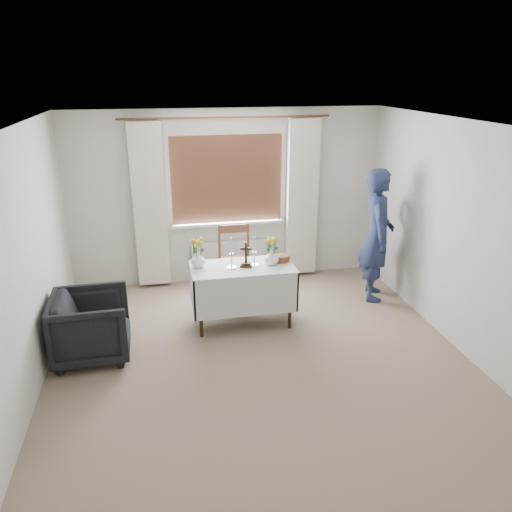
{
  "coord_description": "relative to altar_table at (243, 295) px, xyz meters",
  "views": [
    {
      "loc": [
        -0.98,
        -4.49,
        2.97
      ],
      "look_at": [
        0.09,
        0.81,
        0.96
      ],
      "focal_mm": 35.0,
      "sensor_mm": 36.0,
      "label": 1
    }
  ],
  "objects": [
    {
      "name": "ground",
      "position": [
        0.04,
        -1.01,
        -0.38
      ],
      "size": [
        5.0,
        5.0,
        0.0
      ],
      "primitive_type": "plane",
      "color": "gray",
      "rests_on": "ground"
    },
    {
      "name": "altar_table",
      "position": [
        0.0,
        0.0,
        0.0
      ],
      "size": [
        1.24,
        0.64,
        0.76
      ],
      "primitive_type": "cube",
      "color": "white",
      "rests_on": "ground"
    },
    {
      "name": "wooden_chair",
      "position": [
        0.04,
        0.75,
        0.12
      ],
      "size": [
        0.48,
        0.48,
        1.01
      ],
      "primitive_type": null,
      "rotation": [
        0.0,
        0.0,
        -0.02
      ],
      "color": "brown",
      "rests_on": "ground"
    },
    {
      "name": "armchair",
      "position": [
        -1.74,
        -0.43,
        -0.01
      ],
      "size": [
        0.83,
        0.81,
        0.74
      ],
      "primitive_type": "imported",
      "rotation": [
        0.0,
        0.0,
        1.6
      ],
      "color": "black",
      "rests_on": "ground"
    },
    {
      "name": "person",
      "position": [
        1.91,
        0.43,
        0.52
      ],
      "size": [
        0.61,
        0.76,
        1.8
      ],
      "primitive_type": "imported",
      "rotation": [
        0.0,
        0.0,
        1.26
      ],
      "color": "navy",
      "rests_on": "ground"
    },
    {
      "name": "radiator",
      "position": [
        0.04,
        1.41,
        -0.08
      ],
      "size": [
        1.1,
        0.1,
        0.6
      ],
      "primitive_type": "cube",
      "color": "silver",
      "rests_on": "ground"
    },
    {
      "name": "wooden_cross",
      "position": [
        0.04,
        -0.01,
        0.53
      ],
      "size": [
        0.16,
        0.13,
        0.3
      ],
      "primitive_type": null,
      "rotation": [
        0.0,
        0.0,
        -0.25
      ],
      "color": "black",
      "rests_on": "altar_table"
    },
    {
      "name": "candlestick_left",
      "position": [
        -0.13,
        -0.02,
        0.57
      ],
      "size": [
        0.12,
        0.12,
        0.38
      ],
      "primitive_type": null,
      "rotation": [
        0.0,
        0.0,
        -0.16
      ],
      "color": "silver",
      "rests_on": "altar_table"
    },
    {
      "name": "candlestick_right",
      "position": [
        0.15,
        0.0,
        0.56
      ],
      "size": [
        0.11,
        0.11,
        0.36
      ],
      "primitive_type": null,
      "rotation": [
        0.0,
        0.0,
        0.02
      ],
      "color": "silver",
      "rests_on": "altar_table"
    },
    {
      "name": "flower_vase_left",
      "position": [
        -0.52,
        0.09,
        0.47
      ],
      "size": [
        0.19,
        0.19,
        0.19
      ],
      "primitive_type": "imported",
      "rotation": [
        0.0,
        0.0,
        -0.07
      ],
      "color": "white",
      "rests_on": "altar_table"
    },
    {
      "name": "flower_vase_right",
      "position": [
        0.36,
        -0.0,
        0.47
      ],
      "size": [
        0.23,
        0.23,
        0.18
      ],
      "primitive_type": "imported",
      "rotation": [
        0.0,
        0.0,
        -0.42
      ],
      "color": "white",
      "rests_on": "altar_table"
    },
    {
      "name": "wicker_basket",
      "position": [
        0.5,
        0.09,
        0.42
      ],
      "size": [
        0.25,
        0.25,
        0.08
      ],
      "primitive_type": "cylinder",
      "rotation": [
        0.0,
        0.0,
        -0.16
      ],
      "color": "brown",
      "rests_on": "altar_table"
    }
  ]
}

